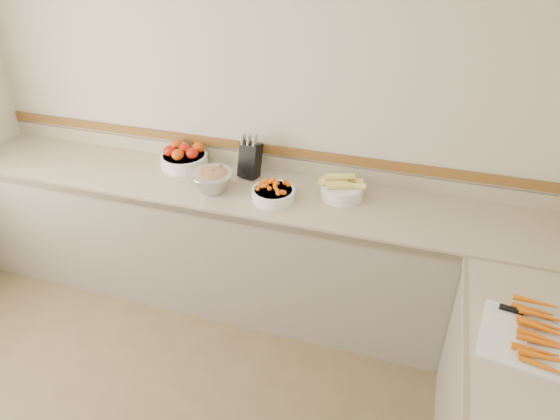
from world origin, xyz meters
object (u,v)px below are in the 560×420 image
(corn_bowl, at_px, (342,188))
(rhubarb_bowl, at_px, (212,180))
(cutting_board, at_px, (540,339))
(knife_block, at_px, (250,159))
(cherry_tomato_bowl, at_px, (273,193))
(tomato_bowl, at_px, (184,157))

(corn_bowl, distance_m, rhubarb_bowl, 0.81)
(rhubarb_bowl, distance_m, cutting_board, 1.98)
(knife_block, relative_size, cutting_board, 0.59)
(knife_block, xyz_separation_m, cherry_tomato_bowl, (0.24, -0.25, -0.08))
(cherry_tomato_bowl, bearing_deg, tomato_bowl, 161.40)
(knife_block, relative_size, cherry_tomato_bowl, 1.13)
(tomato_bowl, relative_size, rhubarb_bowl, 1.21)
(corn_bowl, bearing_deg, rhubarb_bowl, -167.93)
(corn_bowl, height_order, rhubarb_bowl, corn_bowl)
(tomato_bowl, bearing_deg, knife_block, 0.73)
(tomato_bowl, distance_m, rhubarb_bowl, 0.42)
(cherry_tomato_bowl, bearing_deg, rhubarb_bowl, -178.44)
(knife_block, height_order, tomato_bowl, knife_block)
(knife_block, bearing_deg, tomato_bowl, -179.27)
(knife_block, bearing_deg, rhubarb_bowl, -120.85)
(corn_bowl, distance_m, cutting_board, 1.40)
(tomato_bowl, distance_m, cutting_board, 2.39)
(corn_bowl, xyz_separation_m, rhubarb_bowl, (-0.79, -0.17, 0.02))
(knife_block, xyz_separation_m, cutting_board, (1.67, -1.03, -0.10))
(rhubarb_bowl, bearing_deg, tomato_bowl, 142.02)
(tomato_bowl, bearing_deg, cutting_board, -25.46)
(cutting_board, bearing_deg, knife_block, 148.28)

